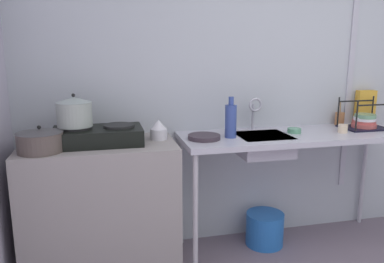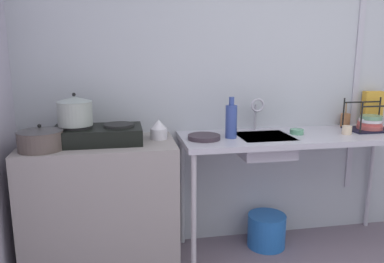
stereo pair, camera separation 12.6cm
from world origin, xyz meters
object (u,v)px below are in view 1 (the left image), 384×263
Objects in this scene: stove at (98,135)px; cup_by_rack at (343,129)px; sink_basin at (263,145)px; frying_pan at (204,137)px; faucet at (255,108)px; pot_beside_stove at (40,141)px; small_bowl_on_drainboard at (294,131)px; utensil_jar at (340,118)px; cereal_box at (365,107)px; bucket_on_floor at (265,229)px; dish_rack at (364,122)px; percolator at (159,130)px; bottle_by_sink at (231,120)px; pot_on_left_burner at (74,112)px.

stove reaches higher than cup_by_rack.
frying_pan is (-0.46, -0.02, 0.09)m from sink_basin.
faucet is (0.00, 0.18, 0.25)m from sink_basin.
faucet is (1.52, 0.30, 0.10)m from pot_beside_stove.
stove is at bearing -179.31° from small_bowl_on_drainboard.
stove is at bearing 177.95° from frying_pan.
faucet is 0.52m from frying_pan.
stove is 1.53× the size of sink_basin.
stove is 2.54× the size of frying_pan.
stove is 1.20m from faucet.
sink_basin is 1.66× the size of frying_pan.
utensil_jar is (1.24, 0.25, 0.04)m from frying_pan.
cereal_box is 0.25m from utensil_jar.
bucket_on_floor is (1.25, 0.06, -0.84)m from stove.
faucet is at bearing -176.31° from utensil_jar.
faucet is at bearing 23.50° from frying_pan.
small_bowl_on_drainboard is at bearing 3.45° from frying_pan.
sink_basin is 0.46m from frying_pan.
frying_pan is 0.68× the size of dish_rack.
pot_beside_stove is 0.77m from percolator.
utensil_jar is at bearing 21.48° from small_bowl_on_drainboard.
cup_by_rack is 0.25× the size of cereal_box.
frying_pan is at bearing 178.22° from cup_by_rack.
frying_pan is at bearing -177.38° from bottle_by_sink.
utensil_jar is (1.55, 0.18, -0.01)m from percolator.
pot_beside_stove is 1.79m from small_bowl_on_drainboard.
cup_by_rack is at bearing -1.75° from pot_on_left_burner.
utensil_jar reaches higher than stove.
percolator is 0.46× the size of bucket_on_floor.
small_bowl_on_drainboard is at bearing -13.77° from bucket_on_floor.
bottle_by_sink reaches higher than faucet.
cereal_box is (2.54, 0.35, 0.07)m from pot_beside_stove.
pot_beside_stove is at bearing -175.38° from sink_basin.
pot_beside_stove is at bearing -159.64° from stove.
dish_rack is 4.78× the size of cup_by_rack.
pot_beside_stove is at bearing -147.91° from pot_on_left_burner.
pot_on_left_burner is 0.68× the size of dish_rack.
percolator is 0.49× the size of cereal_box.
cereal_box is 0.95× the size of bucket_on_floor.
dish_rack is at bearing -124.69° from cereal_box.
stove is at bearing -174.25° from percolator.
faucet reaches higher than utensil_jar.
pot_beside_stove reaches higher than frying_pan.
sink_basin is at bearing -0.18° from pot_on_left_burner.
bottle_by_sink reaches higher than dish_rack.
stove is 1.97m from utensil_jar.
dish_rack is (2.20, 0.04, -0.17)m from pot_on_left_burner.
frying_pan is 1.08m from cup_by_rack.
frying_pan is 2.25× the size of small_bowl_on_drainboard.
dish_rack is (1.34, 0.06, 0.04)m from frying_pan.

